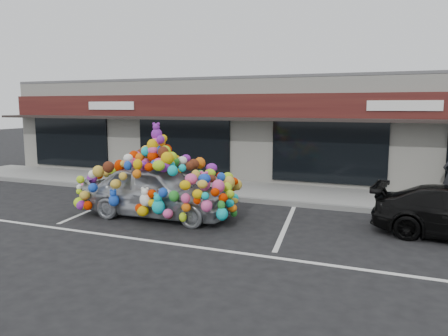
% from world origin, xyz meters
% --- Properties ---
extents(ground, '(90.00, 90.00, 0.00)m').
position_xyz_m(ground, '(0.00, 0.00, 0.00)').
color(ground, black).
rests_on(ground, ground).
extents(shop_building, '(24.00, 7.20, 4.31)m').
position_xyz_m(shop_building, '(0.00, 8.44, 2.16)').
color(shop_building, white).
rests_on(shop_building, ground).
extents(sidewalk, '(26.00, 3.00, 0.15)m').
position_xyz_m(sidewalk, '(0.00, 4.00, 0.07)').
color(sidewalk, gray).
rests_on(sidewalk, ground).
extents(kerb, '(26.00, 0.18, 0.16)m').
position_xyz_m(kerb, '(0.00, 2.50, 0.07)').
color(kerb, slate).
rests_on(kerb, ground).
extents(parking_stripe_left, '(0.73, 4.37, 0.01)m').
position_xyz_m(parking_stripe_left, '(-3.20, 0.20, 0.00)').
color(parking_stripe_left, silver).
rests_on(parking_stripe_left, ground).
extents(parking_stripe_mid, '(0.73, 4.37, 0.01)m').
position_xyz_m(parking_stripe_mid, '(2.80, 0.20, 0.00)').
color(parking_stripe_mid, silver).
rests_on(parking_stripe_mid, ground).
extents(lane_line, '(14.00, 0.12, 0.01)m').
position_xyz_m(lane_line, '(2.00, -2.30, 0.00)').
color(lane_line, silver).
rests_on(lane_line, ground).
extents(toy_car, '(3.16, 4.71, 2.72)m').
position_xyz_m(toy_car, '(-0.82, -0.25, 0.92)').
color(toy_car, '#A4AAAF').
rests_on(toy_car, ground).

